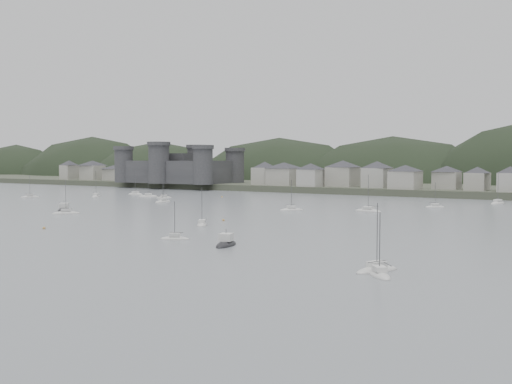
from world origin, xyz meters
The scene contains 9 objects.
ground centered at (0.00, 0.00, 0.00)m, with size 900.00×900.00×0.00m, color slate.
far_shore_land centered at (0.00, 295.00, 1.50)m, with size 900.00×250.00×3.00m, color #383D2D.
forested_ridge centered at (4.83, 269.40, -11.28)m, with size 851.55×103.94×102.57m.
castle centered at (-120.00, 179.80, 10.96)m, with size 66.00×43.00×20.00m.
waterfront_town centered at (50.59, 183.34, 8.66)m, with size 451.48×28.46×12.92m.
moored_fleet centered at (-13.64, 60.45, 0.18)m, with size 265.96×178.15×12.98m.
motor_launch_near centered at (35.71, 10.58, 0.29)m, with size 5.03×8.47×3.91m.
motor_launch_far centered at (-51.66, 45.34, 0.28)m, with size 7.75×9.00×4.09m.
mooring_buoys centered at (-8.11, 47.80, 0.15)m, with size 170.15×119.25×0.70m.
Camera 1 is at (102.89, -81.53, 16.09)m, focal length 43.47 mm.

